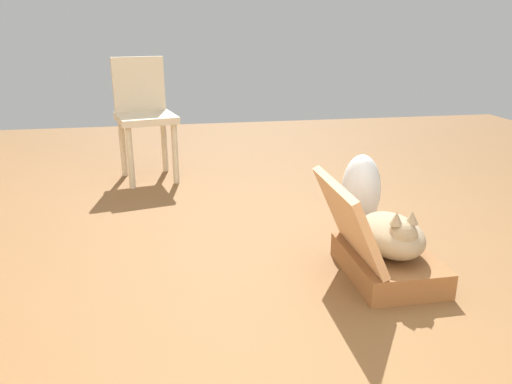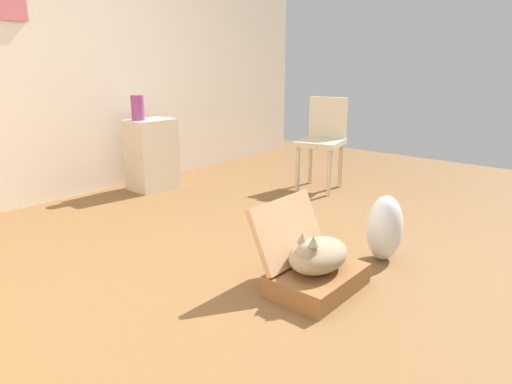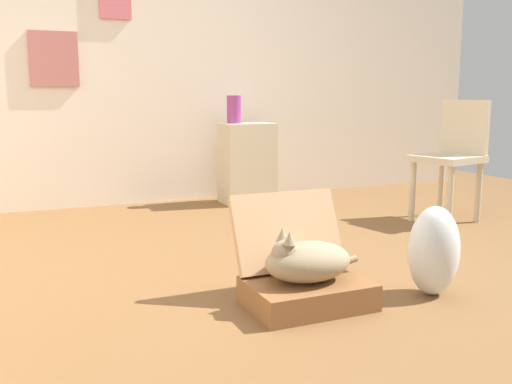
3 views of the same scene
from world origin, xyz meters
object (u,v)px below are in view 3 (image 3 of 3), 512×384
Objects in this scene: cat at (306,260)px; vase_tall at (234,109)px; side_table at (247,163)px; suitcase_base at (307,293)px; plastic_bag_white at (434,251)px; chair at (453,154)px.

cat is 2.03× the size of vase_tall.
vase_tall is at bearing 75.97° from cat.
cat is 2.54m from side_table.
vase_tall is at bearing 165.33° from side_table.
plastic_bag_white is (0.62, -0.10, 0.15)m from suitcase_base.
side_table reaches higher than cat.
plastic_bag_white is 0.61× the size of side_table.
chair is (1.13, -1.28, 0.15)m from side_table.
plastic_bag_white reaches higher than suitcase_base.
side_table is (0.10, 2.53, 0.14)m from plastic_bag_white.
plastic_bag_white is at bearing -57.32° from chair.
suitcase_base is at bearing -70.88° from chair.
suitcase_base is at bearing -1.98° from cat.
plastic_bag_white is 1.80× the size of vase_tall.
cat is 1.13× the size of plastic_bag_white.
side_table is (0.72, 2.43, 0.14)m from cat.
suitcase_base is 2.22m from chair.
plastic_bag_white is (0.63, -0.10, 0.00)m from cat.
chair reaches higher than suitcase_base.
vase_tall reaches higher than chair.
cat is 2.60m from vase_tall.
plastic_bag_white is at bearing -92.19° from side_table.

